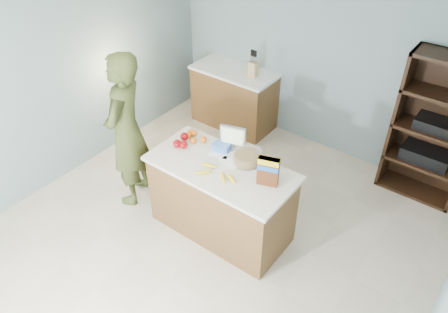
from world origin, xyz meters
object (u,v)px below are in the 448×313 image
Objects in this scene: tv at (233,137)px; cereal_box at (268,170)px; counter_peninsula at (221,201)px; shelving_unit at (434,131)px; person at (127,131)px.

cereal_box is (0.61, -0.27, 0.02)m from tv.
cereal_box reaches higher than tv.
cereal_box is (0.52, 0.06, 0.66)m from counter_peninsula.
shelving_unit is (1.55, 2.05, 0.45)m from counter_peninsula.
tv is (-0.09, 0.32, 0.64)m from counter_peninsula.
cereal_box reaches higher than counter_peninsula.
counter_peninsula is at bearing -173.97° from cereal_box.
person is at bearing -172.39° from cereal_box.
person is at bearing -141.07° from shelving_unit.
tv is (-1.64, -1.73, 0.19)m from shelving_unit.
shelving_unit reaches higher than cereal_box.
cereal_box is at bearing -117.25° from shelving_unit.
tv is at bearing 156.33° from cereal_box.
tv is (1.11, 0.50, 0.12)m from person.
counter_peninsula is 5.53× the size of tv.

